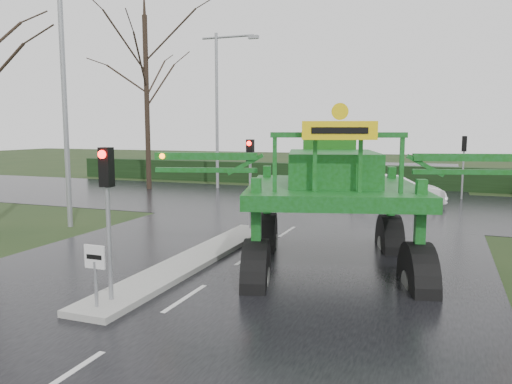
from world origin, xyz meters
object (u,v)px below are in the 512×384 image
(traffic_signal_far, at_px, (464,153))
(keep_left_sign, at_px, (95,266))
(street_light_left_near, at_px, (70,75))
(crop_sprayer, at_px, (257,178))
(traffic_signal_near, at_px, (107,191))
(white_sedan, at_px, (396,206))
(traffic_signal_mid, at_px, (250,165))
(street_light_left_far, at_px, (221,97))

(traffic_signal_far, bearing_deg, keep_left_sign, 70.07)
(traffic_signal_far, distance_m, street_light_left_near, 20.58)
(traffic_signal_far, distance_m, crop_sprayer, 18.79)
(traffic_signal_near, relative_size, crop_sprayer, 0.36)
(traffic_signal_far, xyz_separation_m, street_light_left_near, (-14.69, -14.01, 3.40))
(street_light_left_near, distance_m, white_sedan, 16.59)
(street_light_left_near, relative_size, white_sedan, 2.15)
(keep_left_sign, xyz_separation_m, street_light_left_near, (-6.89, 7.50, 4.93))
(traffic_signal_near, bearing_deg, traffic_signal_far, 69.64)
(traffic_signal_near, relative_size, traffic_signal_far, 1.00)
(traffic_signal_mid, xyz_separation_m, street_light_left_far, (-6.89, 12.51, 3.40))
(crop_sprayer, bearing_deg, traffic_signal_mid, 97.53)
(white_sedan, bearing_deg, keep_left_sign, 153.02)
(keep_left_sign, distance_m, street_light_left_near, 11.32)
(traffic_signal_far, relative_size, crop_sprayer, 0.36)
(traffic_signal_far, height_order, white_sedan, traffic_signal_far)
(white_sedan, bearing_deg, crop_sprayer, 158.42)
(traffic_signal_near, bearing_deg, traffic_signal_mid, 90.00)
(traffic_signal_far, bearing_deg, traffic_signal_near, 69.64)
(keep_left_sign, bearing_deg, street_light_left_near, 132.59)
(keep_left_sign, height_order, street_light_left_far, street_light_left_far)
(keep_left_sign, relative_size, traffic_signal_near, 0.38)
(keep_left_sign, distance_m, traffic_signal_near, 1.61)
(crop_sprayer, bearing_deg, traffic_signal_near, -142.86)
(traffic_signal_near, distance_m, street_light_left_near, 10.40)
(street_light_left_far, distance_m, crop_sprayer, 20.47)
(keep_left_sign, xyz_separation_m, traffic_signal_far, (7.80, 21.51, 1.53))
(keep_left_sign, height_order, traffic_signal_mid, traffic_signal_mid)
(street_light_left_far, bearing_deg, street_light_left_near, -90.00)
(traffic_signal_mid, bearing_deg, street_light_left_near, -167.79)
(street_light_left_near, bearing_deg, keep_left_sign, -47.41)
(crop_sprayer, xyz_separation_m, white_sedan, (2.29, 14.32, -2.67))
(traffic_signal_far, xyz_separation_m, white_sedan, (-3.19, -3.66, -2.59))
(traffic_signal_near, xyz_separation_m, street_light_left_near, (-6.89, 7.01, 3.40))
(street_light_left_far, xyz_separation_m, crop_sprayer, (9.22, -17.97, -3.32))
(keep_left_sign, bearing_deg, white_sedan, 75.53)
(street_light_left_far, bearing_deg, traffic_signal_mid, -61.14)
(traffic_signal_near, distance_m, crop_sprayer, 3.83)
(traffic_signal_far, distance_m, white_sedan, 5.50)
(traffic_signal_far, relative_size, street_light_left_far, 0.35)
(traffic_signal_mid, bearing_deg, crop_sprayer, -66.97)
(traffic_signal_mid, height_order, traffic_signal_far, same)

